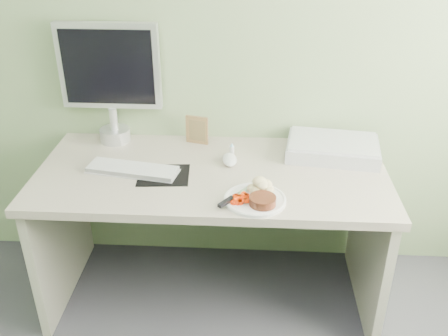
# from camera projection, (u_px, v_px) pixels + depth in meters

# --- Properties ---
(wall_back) EXTENTS (3.50, 0.00, 3.50)m
(wall_back) POSITION_uv_depth(u_px,v_px,m) (216.00, 15.00, 2.31)
(wall_back) COLOR gray
(wall_back) RESTS_ON floor
(desk) EXTENTS (1.60, 0.75, 0.73)m
(desk) POSITION_uv_depth(u_px,v_px,m) (212.00, 205.00, 2.36)
(desk) COLOR #AA9D8F
(desk) RESTS_ON floor
(plate) EXTENTS (0.26, 0.26, 0.01)m
(plate) POSITION_uv_depth(u_px,v_px,m) (255.00, 200.00, 2.05)
(plate) COLOR white
(plate) RESTS_ON desk
(steak) EXTENTS (0.14, 0.14, 0.03)m
(steak) POSITION_uv_depth(u_px,v_px,m) (263.00, 201.00, 2.00)
(steak) COLOR black
(steak) RESTS_ON plate
(potato_pile) EXTENTS (0.11, 0.09, 0.06)m
(potato_pile) POSITION_uv_depth(u_px,v_px,m) (261.00, 187.00, 2.07)
(potato_pile) COLOR tan
(potato_pile) RESTS_ON plate
(carrot_heap) EXTENTS (0.07, 0.06, 0.04)m
(carrot_heap) POSITION_uv_depth(u_px,v_px,m) (241.00, 197.00, 2.01)
(carrot_heap) COLOR red
(carrot_heap) RESTS_ON plate
(steak_knife) EXTENTS (0.15, 0.19, 0.02)m
(steak_knife) POSITION_uv_depth(u_px,v_px,m) (232.00, 198.00, 2.02)
(steak_knife) COLOR silver
(steak_knife) RESTS_ON plate
(mousepad) EXTENTS (0.24, 0.22, 0.00)m
(mousepad) POSITION_uv_depth(u_px,v_px,m) (164.00, 175.00, 2.24)
(mousepad) COLOR black
(mousepad) RESTS_ON desk
(keyboard) EXTENTS (0.42, 0.19, 0.02)m
(keyboard) POSITION_uv_depth(u_px,v_px,m) (132.00, 169.00, 2.26)
(keyboard) COLOR white
(keyboard) RESTS_ON desk
(computer_mouse) EXTENTS (0.08, 0.13, 0.04)m
(computer_mouse) POSITION_uv_depth(u_px,v_px,m) (230.00, 160.00, 2.33)
(computer_mouse) COLOR white
(computer_mouse) RESTS_ON desk
(photo_frame) EXTENTS (0.12, 0.04, 0.14)m
(photo_frame) POSITION_uv_depth(u_px,v_px,m) (197.00, 130.00, 2.50)
(photo_frame) COLOR olive
(photo_frame) RESTS_ON desk
(eyedrop_bottle) EXTENTS (0.02, 0.02, 0.07)m
(eyedrop_bottle) POSITION_uv_depth(u_px,v_px,m) (232.00, 150.00, 2.40)
(eyedrop_bottle) COLOR white
(eyedrop_bottle) RESTS_ON desk
(scanner) EXTENTS (0.47, 0.34, 0.07)m
(scanner) POSITION_uv_depth(u_px,v_px,m) (332.00, 149.00, 2.40)
(scanner) COLOR silver
(scanner) RESTS_ON desk
(monitor) EXTENTS (0.49, 0.15, 0.59)m
(monitor) POSITION_uv_depth(u_px,v_px,m) (110.00, 77.00, 2.42)
(monitor) COLOR silver
(monitor) RESTS_ON desk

